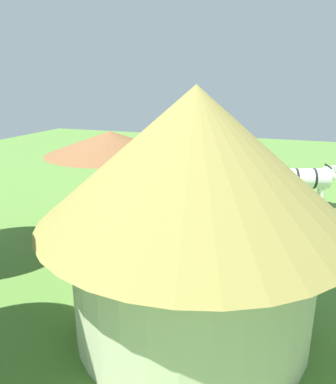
# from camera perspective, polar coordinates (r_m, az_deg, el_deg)

# --- Properties ---
(ground_plane) EXTENTS (36.00, 36.00, 0.00)m
(ground_plane) POSITION_cam_1_polar(r_m,az_deg,el_deg) (11.78, 4.02, -3.98)
(ground_plane) COLOR #578537
(thatched_hut) EXTENTS (5.04, 5.04, 4.15)m
(thatched_hut) POSITION_cam_1_polar(r_m,az_deg,el_deg) (5.94, 4.07, -1.63)
(thatched_hut) COLOR beige
(thatched_hut) RESTS_ON ground_plane
(shade_umbrella) EXTENTS (3.43, 3.43, 2.94)m
(shade_umbrella) POSITION_cam_1_polar(r_m,az_deg,el_deg) (9.85, -9.02, 7.60)
(shade_umbrella) COLOR #474230
(shade_umbrella) RESTS_ON ground_plane
(patio_dining_table) EXTENTS (1.30, 1.03, 0.74)m
(patio_dining_table) POSITION_cam_1_polar(r_m,az_deg,el_deg) (10.35, -8.52, -3.27)
(patio_dining_table) COLOR silver
(patio_dining_table) RESTS_ON ground_plane
(patio_chair_west_end) EXTENTS (0.46, 0.44, 0.90)m
(patio_chair_west_end) POSITION_cam_1_polar(r_m,az_deg,el_deg) (9.45, -11.46, -6.31)
(patio_chair_west_end) COLOR white
(patio_chair_west_end) RESTS_ON ground_plane
(patio_chair_near_lawn) EXTENTS (0.60, 0.60, 0.90)m
(patio_chair_near_lawn) POSITION_cam_1_polar(r_m,az_deg,el_deg) (10.59, -2.30, -3.39)
(patio_chair_near_lawn) COLOR silver
(patio_chair_near_lawn) RESTS_ON ground_plane
(patio_chair_east_end) EXTENTS (0.55, 0.56, 0.90)m
(patio_chair_east_end) POSITION_cam_1_polar(r_m,az_deg,el_deg) (11.24, -12.44, -2.57)
(patio_chair_east_end) COLOR silver
(patio_chair_east_end) RESTS_ON ground_plane
(guest_beside_umbrella) EXTENTS (0.58, 0.33, 1.69)m
(guest_beside_umbrella) POSITION_cam_1_polar(r_m,az_deg,el_deg) (8.66, -12.66, -5.05)
(guest_beside_umbrella) COLOR black
(guest_beside_umbrella) RESTS_ON ground_plane
(standing_watcher) EXTENTS (0.51, 0.44, 1.69)m
(standing_watcher) POSITION_cam_1_polar(r_m,az_deg,el_deg) (14.41, 13.10, 3.76)
(standing_watcher) COLOR black
(standing_watcher) RESTS_ON ground_plane
(striped_lounge_chair) EXTENTS (0.93, 0.73, 0.58)m
(striped_lounge_chair) POSITION_cam_1_polar(r_m,az_deg,el_deg) (10.62, 12.03, -5.27)
(striped_lounge_chair) COLOR #2771B4
(striped_lounge_chair) RESTS_ON ground_plane
(zebra_nearest_camera) EXTENTS (2.01, 1.36, 1.60)m
(zebra_nearest_camera) POSITION_cam_1_polar(r_m,az_deg,el_deg) (12.70, 8.45, 2.46)
(zebra_nearest_camera) COLOR silver
(zebra_nearest_camera) RESTS_ON ground_plane
(zebra_by_umbrella) EXTENTS (1.12, 2.18, 1.55)m
(zebra_by_umbrella) POSITION_cam_1_polar(r_m,az_deg,el_deg) (14.00, -2.82, 3.80)
(zebra_by_umbrella) COLOR silver
(zebra_by_umbrella) RESTS_ON ground_plane
(zebra_toward_hut) EXTENTS (2.16, 1.13, 1.58)m
(zebra_toward_hut) POSITION_cam_1_polar(r_m,az_deg,el_deg) (13.14, 20.76, 1.92)
(zebra_toward_hut) COLOR silver
(zebra_toward_hut) RESTS_ON ground_plane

